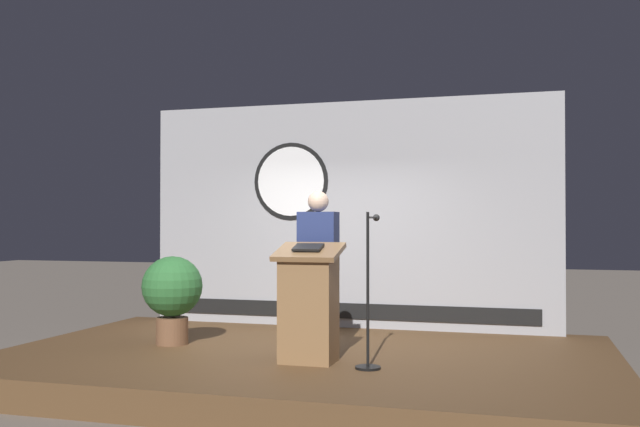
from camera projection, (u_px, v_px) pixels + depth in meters
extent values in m
plane|color=#6B6056|center=(305.00, 380.00, 7.43)|extent=(40.00, 40.00, 0.00)
cube|color=brown|center=(305.00, 366.00, 7.43)|extent=(6.40, 4.00, 0.30)
cube|color=#9E9EA3|center=(347.00, 214.00, 9.23)|extent=(5.43, 0.10, 2.96)
cylinder|color=black|center=(291.00, 181.00, 9.40)|extent=(1.04, 0.02, 1.04)
cylinder|color=white|center=(291.00, 181.00, 9.39)|extent=(0.93, 0.02, 0.93)
cube|color=black|center=(346.00, 311.00, 9.16)|extent=(4.88, 0.02, 0.20)
cube|color=olive|center=(309.00, 308.00, 6.88)|extent=(0.52, 0.40, 1.05)
cube|color=olive|center=(309.00, 252.00, 6.89)|extent=(0.64, 0.50, 0.18)
cube|color=black|center=(308.00, 247.00, 6.87)|extent=(0.28, 0.20, 0.08)
cylinder|color=black|center=(318.00, 312.00, 7.35)|extent=(0.26, 0.26, 0.86)
cube|color=navy|center=(318.00, 242.00, 7.36)|extent=(0.40, 0.24, 0.62)
sphere|color=beige|center=(318.00, 201.00, 7.37)|extent=(0.22, 0.22, 0.22)
cylinder|color=black|center=(368.00, 368.00, 6.55)|extent=(0.24, 0.24, 0.02)
cylinder|color=black|center=(368.00, 290.00, 6.56)|extent=(0.03, 0.03, 1.47)
cylinder|color=black|center=(372.00, 217.00, 6.76)|extent=(0.02, 0.40, 0.02)
sphere|color=#262626|center=(376.00, 218.00, 6.96)|extent=(0.07, 0.07, 0.07)
cylinder|color=brown|center=(172.00, 331.00, 7.91)|extent=(0.36, 0.36, 0.30)
sphere|color=#2D6B33|center=(172.00, 286.00, 7.92)|extent=(0.68, 0.68, 0.68)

